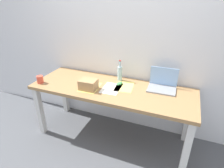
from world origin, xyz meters
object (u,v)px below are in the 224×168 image
Objects in this scene: desk at (112,94)px; computer_mouse at (119,84)px; laptop_right at (162,85)px; beer_bottle at (120,73)px; cardboard_box at (88,85)px; coffee_mug at (40,79)px.

computer_mouse reaches higher than desk.
beer_bottle reaches higher than laptop_right.
laptop_right is 0.88m from cardboard_box.
cardboard_box is at bearing -157.82° from laptop_right.
coffee_mug is at bearing -166.76° from desk.
cardboard_box is at bearing -122.45° from computer_mouse.
computer_mouse is (-0.51, -0.09, -0.04)m from laptop_right.
laptop_right is 0.55m from beer_bottle.
desk is at bearing 29.08° from cardboard_box.
laptop_right is at bearing -3.82° from beer_bottle.
computer_mouse is at bearing -170.14° from laptop_right.
cardboard_box is at bearing -150.92° from desk.
cardboard_box is 2.11× the size of coffee_mug.
coffee_mug is (-0.90, -0.21, 0.14)m from desk.
computer_mouse is (0.04, -0.12, -0.09)m from beer_bottle.
desk is 0.31m from beer_bottle.
coffee_mug is (-0.65, -0.07, -0.01)m from cardboard_box.
cardboard_box reaches higher than coffee_mug.
desk is 0.16m from computer_mouse.
desk is 20.77× the size of coffee_mug.
beer_bottle reaches higher than computer_mouse.
computer_mouse is at bearing 38.66° from cardboard_box.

